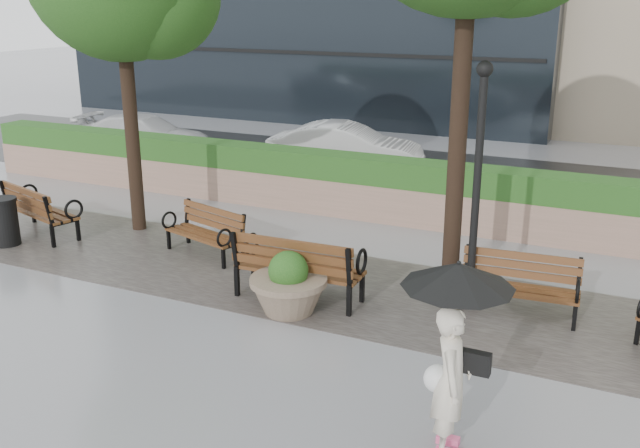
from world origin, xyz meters
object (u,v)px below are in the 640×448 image
at_px(lamppost, 476,204).
at_px(car_left, 145,135).
at_px(bench_2, 299,280).
at_px(pedestrian, 454,340).
at_px(bench_1, 205,242).
at_px(car_right, 346,149).
at_px(planter_left, 289,289).
at_px(bench_3, 518,299).
at_px(trash_bin, 5,223).
at_px(bench_0, 42,220).

xyz_separation_m(lamppost, car_left, (-11.80, 6.88, -1.04)).
distance_m(bench_2, car_left, 12.14).
relative_size(bench_2, pedestrian, 0.98).
relative_size(bench_1, car_left, 0.42).
bearing_deg(lamppost, bench_1, 178.55).
distance_m(bench_1, car_left, 9.56).
relative_size(lamppost, pedestrian, 1.79).
distance_m(car_left, car_right, 6.55).
bearing_deg(lamppost, car_right, 125.88).
relative_size(planter_left, pedestrian, 0.56).
height_order(bench_3, planter_left, planter_left).
height_order(bench_2, bench_3, bench_2).
distance_m(planter_left, trash_bin, 6.46).
distance_m(bench_2, trash_bin, 6.36).
bearing_deg(trash_bin, pedestrian, -16.09).
xyz_separation_m(trash_bin, car_right, (3.62, 8.31, 0.24)).
xyz_separation_m(bench_3, car_left, (-12.55, 6.95, 0.33)).
bearing_deg(planter_left, bench_0, 169.32).
relative_size(bench_0, car_left, 0.49).
xyz_separation_m(bench_1, planter_left, (2.60, -1.58, 0.12)).
bearing_deg(car_left, bench_2, -139.93).
relative_size(bench_1, bench_3, 0.98).
relative_size(bench_0, car_right, 0.49).
bearing_deg(lamppost, pedestrian, -79.24).
bearing_deg(trash_bin, lamppost, 6.64).
height_order(bench_3, trash_bin, bench_3).
distance_m(bench_1, lamppost, 5.23).
bearing_deg(planter_left, lamppost, 30.81).
xyz_separation_m(bench_3, planter_left, (-3.19, -1.39, 0.11)).
bearing_deg(bench_2, lamppost, -161.50).
relative_size(bench_0, lamppost, 0.54).
height_order(planter_left, car_left, car_left).
bearing_deg(car_right, bench_3, -150.95).
height_order(bench_3, lamppost, lamppost).
distance_m(bench_3, car_left, 14.35).
bearing_deg(trash_bin, car_left, 110.23).
xyz_separation_m(bench_1, bench_2, (2.51, -1.07, 0.06)).
bearing_deg(bench_2, car_left, -42.19).
xyz_separation_m(bench_3, car_right, (-6.02, 7.35, 0.41)).
bearing_deg(bench_1, trash_bin, -147.09).
bearing_deg(bench_3, lamppost, 170.40).
height_order(planter_left, trash_bin, planter_left).
bearing_deg(bench_3, planter_left, -161.12).
bearing_deg(pedestrian, lamppost, -1.36).
xyz_separation_m(bench_2, planter_left, (0.09, -0.51, 0.06)).
bearing_deg(lamppost, trash_bin, -173.36).
bearing_deg(bench_3, pedestrian, -95.09).
xyz_separation_m(bench_2, car_left, (-9.28, 7.83, 0.28)).
height_order(bench_0, bench_1, bench_0).
height_order(bench_0, pedestrian, pedestrian).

